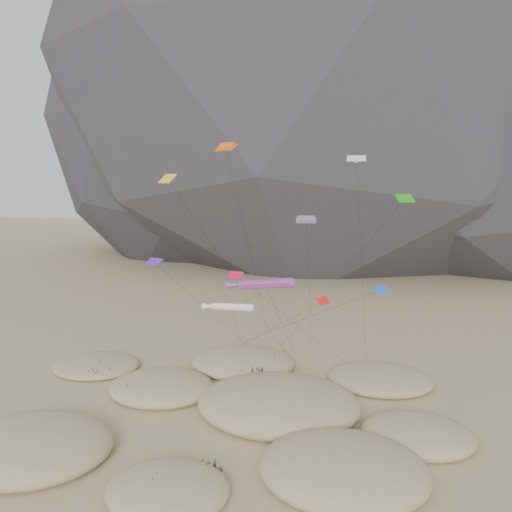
{
  "coord_description": "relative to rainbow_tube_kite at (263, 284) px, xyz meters",
  "views": [
    {
      "loc": [
        8.73,
        -44.59,
        24.63
      ],
      "look_at": [
        -0.92,
        12.0,
        15.8
      ],
      "focal_mm": 35.0,
      "sensor_mm": 36.0,
      "label": 1
    }
  ],
  "objects": [
    {
      "name": "ground",
      "position": [
        -0.15,
        -10.29,
        -12.88
      ],
      "size": [
        500.0,
        500.0,
        0.0
      ],
      "primitive_type": "plane",
      "color": "#CCB789",
      "rests_on": "ground"
    },
    {
      "name": "dunes",
      "position": [
        -1.74,
        -6.77,
        -12.14
      ],
      "size": [
        50.06,
        37.87,
        4.0
      ],
      "color": "#CCB789",
      "rests_on": "ground"
    },
    {
      "name": "dune_grass",
      "position": [
        -1.19,
        -6.67,
        -12.04
      ],
      "size": [
        41.74,
        30.49,
        1.52
      ],
      "color": "black",
      "rests_on": "ground"
    },
    {
      "name": "orange_parafoil",
      "position": [
        -4.34,
        1.08,
        15.05
      ],
      "size": [
        5.22,
        13.69,
        28.78
      ],
      "color": "#FD5D0D",
      "rests_on": "ground"
    },
    {
      "name": "white_tube_kite",
      "position": [
        -3.56,
        -1.73,
        -2.41
      ],
      "size": [
        6.39,
        15.16,
        11.13
      ],
      "color": "white",
      "rests_on": "ground"
    },
    {
      "name": "rainbow_tube_kite",
      "position": [
        0.0,
        0.0,
        0.0
      ],
      "size": [
        8.24,
        15.1,
        13.8
      ],
      "color": "red",
      "rests_on": "ground"
    },
    {
      "name": "multi_parafoil",
      "position": [
        4.91,
        -0.91,
        7.17
      ],
      "size": [
        2.2,
        17.61,
        20.8
      ],
      "color": "#FF1A41",
      "rests_on": "ground"
    },
    {
      "name": "rock_headland",
      "position": [
        6.22,
        108.43,
        59.8
      ],
      "size": [
        226.37,
        148.64,
        177.5
      ],
      "color": "black",
      "rests_on": "ground"
    },
    {
      "name": "delta_kites",
      "position": [
        1.17,
        2.07,
        5.5
      ],
      "size": [
        32.05,
        23.4,
        27.31
      ],
      "color": "red",
      "rests_on": "ground"
    },
    {
      "name": "kite_stakes",
      "position": [
        1.72,
        13.44,
        -12.73
      ],
      "size": [
        20.31,
        7.78,
        0.3
      ],
      "color": "#3F2D1E",
      "rests_on": "ground"
    }
  ]
}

